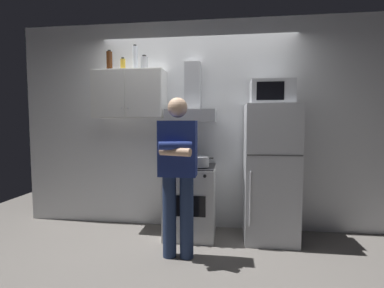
{
  "coord_description": "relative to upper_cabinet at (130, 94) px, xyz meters",
  "views": [
    {
      "loc": [
        0.41,
        -3.18,
        1.39
      ],
      "look_at": [
        0.0,
        0.0,
        1.15
      ],
      "focal_mm": 26.72,
      "sensor_mm": 36.0,
      "label": 1
    }
  ],
  "objects": [
    {
      "name": "ground_plane",
      "position": [
        0.85,
        -0.37,
        -1.75
      ],
      "size": [
        7.0,
        7.0,
        0.0
      ],
      "primitive_type": "plane",
      "color": "slate"
    },
    {
      "name": "back_wall_tiled",
      "position": [
        0.85,
        0.23,
        -0.4
      ],
      "size": [
        4.8,
        0.1,
        2.7
      ],
      "primitive_type": "cube",
      "color": "white",
      "rests_on": "ground_plane"
    },
    {
      "name": "upper_cabinet",
      "position": [
        0.0,
        0.0,
        0.0
      ],
      "size": [
        0.9,
        0.37,
        0.6
      ],
      "color": "white"
    },
    {
      "name": "stove_oven",
      "position": [
        0.8,
        -0.13,
        -1.32
      ],
      "size": [
        0.6,
        0.62,
        0.87
      ],
      "color": "silver",
      "rests_on": "ground_plane"
    },
    {
      "name": "range_hood",
      "position": [
        0.8,
        0.0,
        -0.15
      ],
      "size": [
        0.6,
        0.44,
        0.75
      ],
      "color": "#B7BABF"
    },
    {
      "name": "refrigerator",
      "position": [
        1.75,
        -0.12,
        -0.95
      ],
      "size": [
        0.6,
        0.62,
        1.6
      ],
      "color": "silver",
      "rests_on": "ground_plane"
    },
    {
      "name": "microwave",
      "position": [
        1.75,
        -0.11,
        -0.01
      ],
      "size": [
        0.48,
        0.37,
        0.28
      ],
      "color": "#B7BABF",
      "rests_on": "refrigerator"
    },
    {
      "name": "person_standing",
      "position": [
        0.75,
        -0.73,
        -0.85
      ],
      "size": [
        0.38,
        0.33,
        1.64
      ],
      "color": "navy",
      "rests_on": "ground_plane"
    },
    {
      "name": "cooking_pot",
      "position": [
        0.93,
        -0.24,
        -0.82
      ],
      "size": [
        0.31,
        0.21,
        0.12
      ],
      "color": "#B7BABF",
      "rests_on": "stove_oven"
    },
    {
      "name": "bottle_spice_jar",
      "position": [
        -0.07,
        -0.03,
        0.37
      ],
      "size": [
        0.06,
        0.06,
        0.16
      ],
      "color": "gold",
      "rests_on": "upper_cabinet"
    },
    {
      "name": "bottle_canister_steel",
      "position": [
        0.19,
        0.02,
        0.39
      ],
      "size": [
        0.09,
        0.09,
        0.19
      ],
      "color": "#B2B5BA",
      "rests_on": "upper_cabinet"
    },
    {
      "name": "bottle_vodka_clear",
      "position": [
        0.07,
        0.01,
        0.45
      ],
      "size": [
        0.07,
        0.07,
        0.32
      ],
      "color": "silver",
      "rests_on": "upper_cabinet"
    },
    {
      "name": "bottle_rum_dark",
      "position": [
        -0.26,
        -0.01,
        0.42
      ],
      "size": [
        0.07,
        0.07,
        0.26
      ],
      "color": "#47230F",
      "rests_on": "upper_cabinet"
    }
  ]
}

